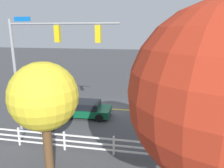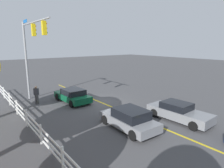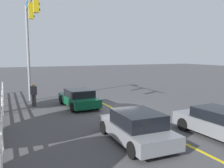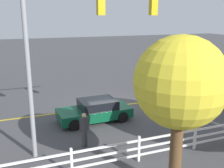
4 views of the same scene
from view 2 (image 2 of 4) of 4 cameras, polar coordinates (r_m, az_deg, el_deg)
name	(u,v)px [view 2 (image 2 of 4)]	position (r m, az deg, el deg)	size (l,w,h in m)	color
ground_plane	(100,102)	(18.44, -3.47, -5.38)	(120.00, 120.00, 0.00)	#444447
lane_center_stripe	(129,114)	(15.47, 5.02, -8.82)	(28.00, 0.16, 0.01)	gold
signal_assembly	(31,45)	(18.60, -22.77, 10.46)	(7.07, 0.38, 7.57)	gray
car_0	(73,95)	(18.71, -11.55, -3.34)	(4.30, 2.07, 1.28)	#0C4C2D
car_2	(129,119)	(12.77, 5.13, -10.22)	(4.25, 2.07, 1.36)	slate
car_3	(178,112)	(14.83, 19.02, -7.80)	(4.60, 1.96, 1.31)	slate
pedestrian	(36,94)	(18.95, -21.45, -2.82)	(0.47, 0.46, 1.69)	#3F3F42
white_rail_fence	(33,125)	(12.89, -22.28, -11.18)	(26.10, 0.10, 1.15)	white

